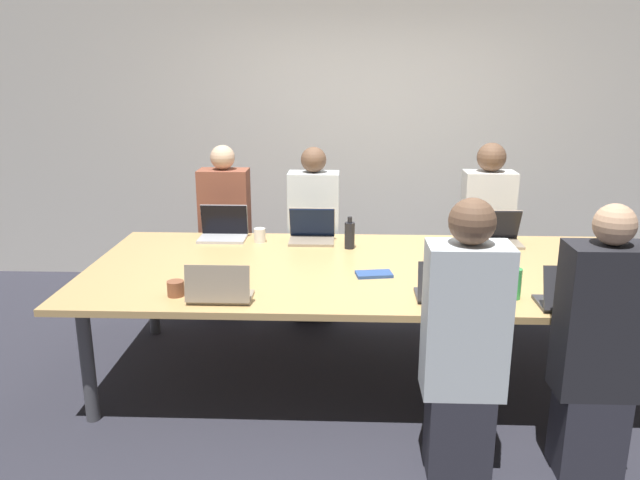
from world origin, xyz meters
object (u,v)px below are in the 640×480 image
at_px(laptop_near_right, 572,296).
at_px(laptop_near_midright, 449,289).
at_px(laptop_far_midleft, 312,232).
at_px(person_near_midright, 464,345).
at_px(laptop_far_right, 496,234).
at_px(cup_near_midright, 491,290).
at_px(bottle_near_right, 514,283).
at_px(person_far_right, 486,234).
at_px(bottle_far_midleft, 350,235).
at_px(person_far_left, 226,233).
at_px(cup_far_left, 260,235).
at_px(stapler, 441,274).
at_px(laptop_far_left, 223,229).
at_px(person_far_midleft, 314,238).
at_px(cup_near_left, 176,288).
at_px(laptop_near_left, 219,290).
at_px(cup_near_right, 615,296).
at_px(person_near_right, 598,349).

bearing_deg(laptop_near_right, laptop_near_midright, -8.39).
relative_size(laptop_far_midleft, person_near_midright, 0.23).
xyz_separation_m(laptop_far_right, cup_near_midright, (-0.28, -1.11, -0.03)).
distance_m(laptop_far_midleft, bottle_near_right, 1.64).
bearing_deg(person_far_right, bottle_far_midleft, -149.40).
relative_size(person_far_left, cup_far_left, 13.60).
distance_m(person_far_right, stapler, 1.41).
relative_size(laptop_far_left, person_near_midright, 0.25).
distance_m(person_far_midleft, cup_near_left, 1.71).
xyz_separation_m(person_far_right, person_far_left, (-2.13, 0.02, -0.02)).
bearing_deg(laptop_far_midleft, cup_near_left, -121.29).
relative_size(laptop_near_left, bottle_near_right, 1.67).
xyz_separation_m(cup_near_midright, cup_near_right, (0.66, -0.07, 0.00)).
xyz_separation_m(cup_far_left, stapler, (1.21, -0.77, -0.03)).
distance_m(person_far_left, cup_near_midright, 2.43).
xyz_separation_m(person_near_midright, bottle_near_right, (0.36, 0.49, 0.16)).
relative_size(cup_far_left, laptop_near_left, 0.29).
relative_size(person_far_midleft, person_near_midright, 0.98).
bearing_deg(laptop_near_left, person_far_midleft, -105.04).
height_order(laptop_far_right, laptop_near_midright, laptop_far_right).
bearing_deg(laptop_far_right, laptop_near_midright, -114.21).
relative_size(person_near_right, bottle_near_right, 6.67).
bearing_deg(person_near_midright, laptop_far_right, -107.75).
distance_m(person_far_left, laptop_near_right, 2.83).
bearing_deg(cup_far_left, stapler, -32.31).
bearing_deg(cup_near_right, laptop_far_left, 152.54).
height_order(laptop_far_midleft, laptop_near_right, laptop_far_midleft).
height_order(laptop_far_right, person_far_left, person_far_left).
bearing_deg(cup_far_left, person_near_right, -39.83).
relative_size(cup_near_left, laptop_near_right, 0.29).
height_order(person_far_right, laptop_near_right, person_far_right).
height_order(person_near_midright, bottle_near_right, person_near_midright).
relative_size(person_far_left, bottle_near_right, 6.67).
bearing_deg(bottle_near_right, person_far_midleft, 128.14).
height_order(laptop_far_midleft, laptop_far_left, laptop_far_midleft).
distance_m(bottle_far_midleft, laptop_far_right, 1.08).
height_order(cup_far_left, cup_near_left, cup_far_left).
bearing_deg(bottle_far_midleft, person_far_midleft, 116.59).
bearing_deg(stapler, laptop_near_right, -52.11).
height_order(person_far_left, person_near_midright, person_near_midright).
height_order(cup_far_left, stapler, cup_far_left).
bearing_deg(person_far_right, cup_near_right, -78.68).
distance_m(bottle_far_midleft, person_near_right, 1.88).
bearing_deg(stapler, cup_near_right, -38.56).
distance_m(person_far_midleft, person_far_right, 1.40).
height_order(laptop_far_midleft, cup_far_left, laptop_far_midleft).
height_order(laptop_far_right, person_near_midright, person_near_midright).
bearing_deg(person_near_midright, laptop_near_midright, -88.55).
bearing_deg(person_far_midleft, cup_near_left, -114.39).
relative_size(person_far_midleft, laptop_far_right, 3.93).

